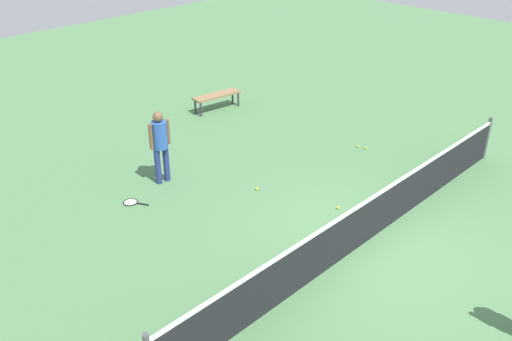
# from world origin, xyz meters

# --- Properties ---
(ground_plane) EXTENTS (40.00, 40.00, 0.00)m
(ground_plane) POSITION_xyz_m (0.00, 0.00, 0.00)
(ground_plane) COLOR #4C7A4C
(court_net) EXTENTS (10.09, 0.09, 1.07)m
(court_net) POSITION_xyz_m (0.00, 0.00, 0.50)
(court_net) COLOR #4C4C51
(court_net) RESTS_ON ground_plane
(player_near_side) EXTENTS (0.53, 0.37, 1.70)m
(player_near_side) POSITION_xyz_m (1.28, -4.67, 1.01)
(player_near_side) COLOR navy
(player_near_side) RESTS_ON ground_plane
(tennis_racket_near_player) EXTENTS (0.42, 0.60, 0.03)m
(tennis_racket_near_player) POSITION_xyz_m (2.34, -4.39, 0.01)
(tennis_racket_near_player) COLOR black
(tennis_racket_near_player) RESTS_ON ground_plane
(tennis_ball_near_player) EXTENTS (0.07, 0.07, 0.07)m
(tennis_ball_near_player) POSITION_xyz_m (-3.38, -2.35, 0.03)
(tennis_ball_near_player) COLOR #C6E033
(tennis_ball_near_player) RESTS_ON ground_plane
(tennis_ball_by_net) EXTENTS (0.07, 0.07, 0.07)m
(tennis_ball_by_net) POSITION_xyz_m (-0.54, -1.09, 0.03)
(tennis_ball_by_net) COLOR #C6E033
(tennis_ball_by_net) RESTS_ON ground_plane
(tennis_ball_midcourt) EXTENTS (0.07, 0.07, 0.07)m
(tennis_ball_midcourt) POSITION_xyz_m (-3.33, -2.56, 0.03)
(tennis_ball_midcourt) COLOR #C6E033
(tennis_ball_midcourt) RESTS_ON ground_plane
(tennis_ball_baseline) EXTENTS (0.07, 0.07, 0.07)m
(tennis_ball_baseline) POSITION_xyz_m (0.07, -2.87, 0.03)
(tennis_ball_baseline) COLOR #C6E033
(tennis_ball_baseline) RESTS_ON ground_plane
(courtside_bench) EXTENTS (1.54, 0.60, 0.48)m
(courtside_bench) POSITION_xyz_m (-2.56, -7.11, 0.42)
(courtside_bench) COLOR olive
(courtside_bench) RESTS_ON ground_plane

